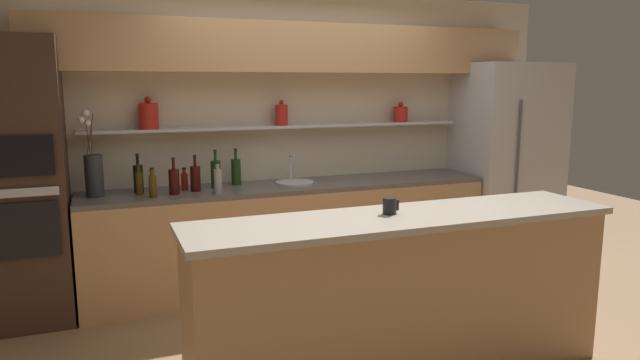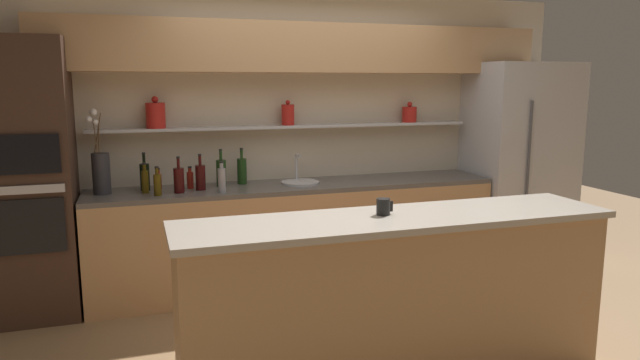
% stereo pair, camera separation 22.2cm
% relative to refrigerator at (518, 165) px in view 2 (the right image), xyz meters
% --- Properties ---
extents(ground_plane, '(12.00, 12.00, 0.00)m').
position_rel_refrigerator_xyz_m(ground_plane, '(-2.13, -1.20, -0.99)').
color(ground_plane, olive).
extents(back_wall_unit, '(5.20, 0.44, 2.60)m').
position_rel_refrigerator_xyz_m(back_wall_unit, '(-2.13, 0.33, 0.56)').
color(back_wall_unit, beige).
rests_on(back_wall_unit, ground_plane).
extents(back_counter_unit, '(3.54, 0.62, 0.92)m').
position_rel_refrigerator_xyz_m(back_counter_unit, '(-2.26, 0.04, -0.53)').
color(back_counter_unit, tan).
rests_on(back_counter_unit, ground_plane).
extents(island_counter, '(2.66, 0.61, 1.02)m').
position_rel_refrigerator_xyz_m(island_counter, '(-2.13, -1.70, -0.48)').
color(island_counter, tan).
rests_on(island_counter, ground_plane).
extents(refrigerator, '(0.94, 0.73, 1.98)m').
position_rel_refrigerator_xyz_m(refrigerator, '(0.00, 0.00, 0.00)').
color(refrigerator, '#B7B7BC').
rests_on(refrigerator, ground_plane).
extents(oven_tower, '(0.68, 0.64, 2.13)m').
position_rel_refrigerator_xyz_m(oven_tower, '(-4.39, 0.04, 0.07)').
color(oven_tower, '#3D281E').
rests_on(oven_tower, ground_plane).
extents(flower_vase, '(0.16, 0.14, 0.68)m').
position_rel_refrigerator_xyz_m(flower_vase, '(-3.86, 0.09, 0.12)').
color(flower_vase, '#2D2D33').
rests_on(flower_vase, back_counter_unit).
extents(sink_fixture, '(0.33, 0.33, 0.25)m').
position_rel_refrigerator_xyz_m(sink_fixture, '(-2.23, 0.05, -0.05)').
color(sink_fixture, '#B7B7BC').
rests_on(sink_fixture, back_counter_unit).
extents(bottle_oil_0, '(0.06, 0.06, 0.23)m').
position_rel_refrigerator_xyz_m(bottle_oil_0, '(-3.44, -0.12, 0.02)').
color(bottle_oil_0, '#47380A').
rests_on(bottle_oil_0, back_counter_unit).
extents(bottle_sauce_1, '(0.06, 0.06, 0.19)m').
position_rel_refrigerator_xyz_m(bottle_sauce_1, '(-3.17, 0.11, 0.01)').
color(bottle_sauce_1, maroon).
rests_on(bottle_sauce_1, back_counter_unit).
extents(bottle_sauce_2, '(0.05, 0.05, 0.18)m').
position_rel_refrigerator_xyz_m(bottle_sauce_2, '(-3.42, 0.17, 0.00)').
color(bottle_sauce_2, maroon).
rests_on(bottle_sauce_2, back_counter_unit).
extents(bottle_wine_3, '(0.08, 0.08, 0.32)m').
position_rel_refrigerator_xyz_m(bottle_wine_3, '(-2.71, 0.19, 0.05)').
color(bottle_wine_3, '#193814').
rests_on(bottle_wine_3, back_counter_unit).
extents(bottle_wine_4, '(0.08, 0.08, 0.32)m').
position_rel_refrigerator_xyz_m(bottle_wine_4, '(-2.91, 0.11, 0.05)').
color(bottle_wine_4, '#193814').
rests_on(bottle_wine_4, back_counter_unit).
extents(bottle_spirit_5, '(0.06, 0.06, 0.25)m').
position_rel_refrigerator_xyz_m(bottle_spirit_5, '(-2.94, -0.14, 0.04)').
color(bottle_spirit_5, gray).
rests_on(bottle_spirit_5, back_counter_unit).
extents(bottle_oil_6, '(0.05, 0.05, 0.25)m').
position_rel_refrigerator_xyz_m(bottle_oil_6, '(-3.53, 0.02, 0.03)').
color(bottle_oil_6, '#47380A').
rests_on(bottle_oil_6, back_counter_unit).
extents(bottle_wine_7, '(0.08, 0.08, 0.29)m').
position_rel_refrigerator_xyz_m(bottle_wine_7, '(-3.27, -0.05, 0.03)').
color(bottle_wine_7, '#380C0C').
rests_on(bottle_wine_7, back_counter_unit).
extents(bottle_wine_8, '(0.08, 0.08, 0.32)m').
position_rel_refrigerator_xyz_m(bottle_wine_8, '(-3.53, 0.13, 0.05)').
color(bottle_wine_8, black).
rests_on(bottle_wine_8, back_counter_unit).
extents(bottle_wine_9, '(0.08, 0.08, 0.30)m').
position_rel_refrigerator_xyz_m(bottle_wine_9, '(-3.09, 0.02, 0.04)').
color(bottle_wine_9, '#380C0C').
rests_on(bottle_wine_9, back_counter_unit).
extents(coffee_mug, '(0.10, 0.08, 0.10)m').
position_rel_refrigerator_xyz_m(coffee_mug, '(-2.20, -1.65, 0.08)').
color(coffee_mug, black).
rests_on(coffee_mug, island_counter).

